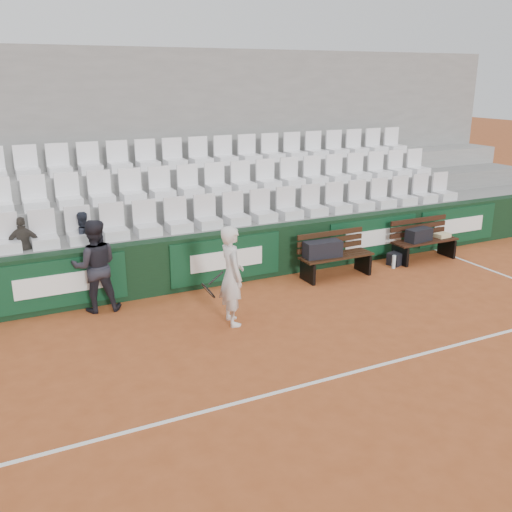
{
  "coord_description": "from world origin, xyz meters",
  "views": [
    {
      "loc": [
        -4.18,
        -5.55,
        3.8
      ],
      "look_at": [
        -0.28,
        2.4,
        1.0
      ],
      "focal_mm": 40.0,
      "sensor_mm": 36.0,
      "label": 1
    }
  ],
  "objects": [
    {
      "name": "ball_kid",
      "position": [
        -2.63,
        3.68,
        0.79
      ],
      "size": [
        0.85,
        0.71,
        1.58
      ],
      "primitive_type": "imported",
      "rotation": [
        0.0,
        0.0,
        2.98
      ],
      "color": "black",
      "rests_on": "ground"
    },
    {
      "name": "water_bottle_far",
      "position": [
        3.3,
        3.23,
        0.14
      ],
      "size": [
        0.08,
        0.08,
        0.28
      ],
      "primitive_type": "cylinder",
      "color": "silver",
      "rests_on": "ground"
    },
    {
      "name": "tennis_player",
      "position": [
        -0.81,
        2.2,
        0.81
      ],
      "size": [
        0.71,
        0.62,
        1.62
      ],
      "color": "silver",
      "rests_on": "ground"
    },
    {
      "name": "bench_left",
      "position": [
        1.93,
        3.32,
        0.23
      ],
      "size": [
        1.5,
        0.56,
        0.45
      ],
      "primitive_type": "cube",
      "color": "#341D0F",
      "rests_on": "ground"
    },
    {
      "name": "towel",
      "position": [
        4.73,
        3.4,
        0.49
      ],
      "size": [
        0.34,
        0.26,
        0.09
      ],
      "primitive_type": "cube",
      "rotation": [
        0.0,
        0.0,
        0.09
      ],
      "color": "beige",
      "rests_on": "bench_right"
    },
    {
      "name": "bench_right",
      "position": [
        4.24,
        3.4,
        0.23
      ],
      "size": [
        1.5,
        0.56,
        0.45
      ],
      "primitive_type": "cube",
      "color": "black",
      "rests_on": "ground"
    },
    {
      "name": "sports_bag_right",
      "position": [
        4.05,
        3.39,
        0.59
      ],
      "size": [
        0.62,
        0.35,
        0.27
      ],
      "primitive_type": "cube",
      "rotation": [
        0.0,
        0.0,
        0.14
      ],
      "color": "black",
      "rests_on": "bench_right"
    },
    {
      "name": "seat_row_front",
      "position": [
        0.0,
        4.45,
        1.31
      ],
      "size": [
        11.9,
        0.44,
        0.63
      ],
      "primitive_type": "cube",
      "color": "silver",
      "rests_on": "grandstand_tier_front"
    },
    {
      "name": "seat_row_mid",
      "position": [
        0.0,
        5.4,
        1.77
      ],
      "size": [
        11.9,
        0.44,
        0.63
      ],
      "primitive_type": "cube",
      "color": "white",
      "rests_on": "grandstand_tier_mid"
    },
    {
      "name": "grandstand_tier_mid",
      "position": [
        0.0,
        5.58,
        0.72
      ],
      "size": [
        18.0,
        0.95,
        1.45
      ],
      "primitive_type": "cube",
      "color": "gray",
      "rests_on": "ground"
    },
    {
      "name": "ground",
      "position": [
        0.0,
        0.0,
        0.0
      ],
      "size": [
        80.0,
        80.0,
        0.0
      ],
      "primitive_type": "plane",
      "color": "#AA5026",
      "rests_on": "ground"
    },
    {
      "name": "back_barrier",
      "position": [
        0.07,
        3.99,
        0.5
      ],
      "size": [
        18.0,
        0.34,
        1.0
      ],
      "color": "black",
      "rests_on": "ground"
    },
    {
      "name": "sports_bag_ground",
      "position": [
        3.55,
        3.42,
        0.13
      ],
      "size": [
        0.49,
        0.38,
        0.26
      ],
      "primitive_type": "cube",
      "rotation": [
        0.0,
        0.0,
        0.31
      ],
      "color": "black",
      "rests_on": "ground"
    },
    {
      "name": "sports_bag_left",
      "position": [
        1.62,
        3.35,
        0.61
      ],
      "size": [
        0.76,
        0.37,
        0.31
      ],
      "primitive_type": "cube",
      "rotation": [
        0.0,
        0.0,
        -0.08
      ],
      "color": "black",
      "rests_on": "bench_left"
    },
    {
      "name": "grandstand_tier_front",
      "position": [
        0.0,
        4.62,
        0.5
      ],
      "size": [
        18.0,
        0.95,
        1.0
      ],
      "primitive_type": "cube",
      "color": "gray",
      "rests_on": "ground"
    },
    {
      "name": "court_baseline",
      "position": [
        0.0,
        0.0,
        0.0
      ],
      "size": [
        18.0,
        0.06,
        0.01
      ],
      "primitive_type": "cube",
      "color": "white",
      "rests_on": "ground"
    },
    {
      "name": "spectator_b",
      "position": [
        -3.63,
        4.5,
        1.5
      ],
      "size": [
        0.62,
        0.33,
        1.0
      ],
      "primitive_type": "imported",
      "rotation": [
        0.0,
        0.0,
        3.0
      ],
      "color": "#36312B",
      "rests_on": "grandstand_tier_front"
    },
    {
      "name": "grandstand_rear_wall",
      "position": [
        0.0,
        7.15,
        2.2
      ],
      "size": [
        18.0,
        0.3,
        4.4
      ],
      "primitive_type": "cube",
      "color": "gray",
      "rests_on": "ground"
    },
    {
      "name": "seat_row_back",
      "position": [
        0.0,
        6.35,
        2.21
      ],
      "size": [
        11.9,
        0.44,
        0.63
      ],
      "primitive_type": "cube",
      "color": "white",
      "rests_on": "grandstand_tier_back"
    },
    {
      "name": "grandstand_tier_back",
      "position": [
        0.0,
        6.53,
        0.95
      ],
      "size": [
        18.0,
        0.95,
        1.9
      ],
      "primitive_type": "cube",
      "color": "#959593",
      "rests_on": "ground"
    },
    {
      "name": "spectator_c",
      "position": [
        -2.67,
        4.5,
        1.5
      ],
      "size": [
        0.56,
        0.49,
        0.99
      ],
      "primitive_type": "imported",
      "rotation": [
        0.0,
        0.0,
        3.41
      ],
      "color": "#212632",
      "rests_on": "grandstand_tier_front"
    },
    {
      "name": "water_bottle_near",
      "position": [
        1.33,
        3.41,
        0.12
      ],
      "size": [
        0.07,
        0.07,
        0.25
      ],
      "primitive_type": "cylinder",
      "color": "silver",
      "rests_on": "ground"
    }
  ]
}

